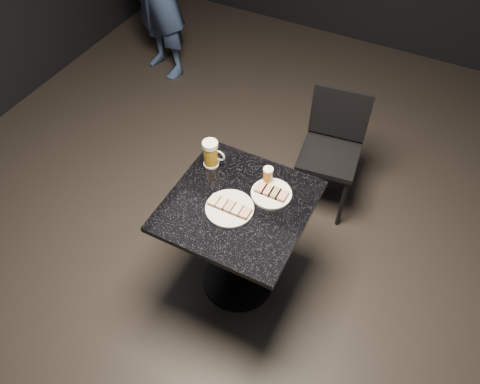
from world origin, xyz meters
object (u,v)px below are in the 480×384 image
at_px(plate_small, 271,194).
at_px(beer_mug, 211,154).
at_px(beer_tumbler, 268,176).
at_px(table, 238,232).
at_px(plate_large, 230,208).
at_px(chair, 332,145).

relative_size(plate_small, beer_mug, 1.32).
bearing_deg(plate_small, beer_tumbler, 127.52).
bearing_deg(table, plate_large, -112.56).
distance_m(plate_large, chair, 1.01).
bearing_deg(beer_tumbler, table, -108.69).
bearing_deg(plate_small, plate_large, -128.19).
bearing_deg(plate_small, table, -132.95).
bearing_deg(table, beer_tumbler, 71.31).
distance_m(table, beer_tumbler, 0.36).
xyz_separation_m(plate_small, beer_mug, (-0.38, 0.05, 0.07)).
distance_m(table, chair, 0.92).
relative_size(table, beer_tumbler, 7.65).
distance_m(table, beer_mug, 0.45).
height_order(plate_large, beer_tumbler, beer_tumbler).
relative_size(plate_large, beer_mug, 1.54).
xyz_separation_m(table, beer_mug, (-0.25, 0.18, 0.32)).
bearing_deg(plate_small, beer_mug, 172.50).
height_order(plate_large, table, plate_large).
bearing_deg(beer_mug, beer_tumbler, 3.69).
height_order(table, beer_tumbler, beer_tumbler).
xyz_separation_m(plate_small, beer_tumbler, (-0.05, 0.07, 0.04)).
bearing_deg(beer_tumbler, chair, 77.99).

